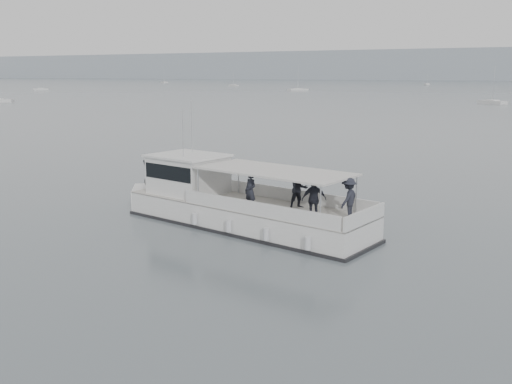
% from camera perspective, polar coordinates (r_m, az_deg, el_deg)
% --- Properties ---
extents(ground, '(1400.00, 1400.00, 0.00)m').
position_cam_1_polar(ground, '(23.77, -8.38, -4.34)').
color(ground, slate).
rests_on(ground, ground).
extents(tour_boat, '(13.20, 5.30, 5.50)m').
position_cam_1_polar(tour_boat, '(25.34, -3.03, -1.11)').
color(tour_boat, white).
rests_on(tour_boat, ground).
extents(moored_fleet, '(323.26, 353.11, 11.17)m').
position_cam_1_polar(moored_fleet, '(237.35, 6.07, 10.25)').
color(moored_fleet, white).
rests_on(moored_fleet, ground).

